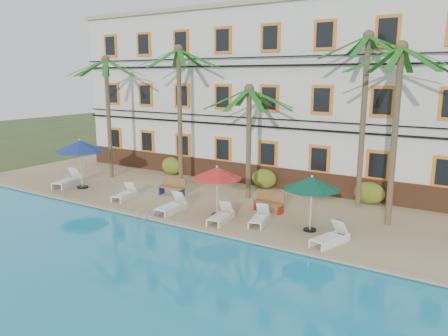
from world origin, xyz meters
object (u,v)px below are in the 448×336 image
Objects in this scene: palm_d at (365,96)px; lounger_c at (172,206)px; umbrella_blue at (80,146)px; lounger_d at (221,216)px; palm_a at (108,99)px; palm_c at (249,123)px; palm_b at (179,96)px; lounger_e at (260,218)px; lounger_f at (331,237)px; bench_left at (172,186)px; palm_e at (397,108)px; umbrella_green at (312,183)px; umbrella_red at (217,173)px; lounger_b at (125,194)px; lounger_a at (69,180)px; bench_right at (269,202)px; pool_ladder at (145,218)px.

palm_d reaches higher than lounger_c.
lounger_d is (9.78, -0.73, -2.13)m from umbrella_blue.
palm_a is 9.58m from palm_c.
lounger_c is at bearing -114.04° from palm_c.
lounger_e is at bearing -28.25° from palm_b.
palm_c is 3.15× the size of lounger_f.
palm_d is 10.60m from bench_left.
palm_b reaches higher than palm_e.
lounger_e is (-2.16, -0.29, -1.74)m from umbrella_green.
palm_a is 0.90× the size of palm_d.
lounger_b is (-5.53, -0.20, -1.72)m from umbrella_red.
lounger_a is 1.42× the size of bench_right.
umbrella_blue is 9.21m from umbrella_red.
umbrella_blue is at bearing 179.11° from umbrella_red.
bench_left is at bearing 165.32° from lounger_e.
umbrella_green reaches higher than bench_right.
palm_b is 5.33m from bench_left.
pool_ladder is at bearing -141.31° from umbrella_red.
bench_left is at bearing -154.44° from palm_c.
palm_c reaches higher than bench_left.
lounger_c reaches higher than lounger_d.
palm_d is 8.56m from lounger_d.
pool_ladder is at bearing -66.52° from palm_b.
palm_a is at bearing 167.00° from lounger_f.
umbrella_green is at bearing 1.29° from lounger_a.
palm_c is at bearing 65.96° from lounger_c.
lounger_f is (14.67, -0.73, -2.12)m from umbrella_blue.
lounger_b is 0.95× the size of lounger_f.
lounger_b is 7.67m from lounger_e.
lounger_a is (-1.03, -0.11, -2.07)m from umbrella_blue.
bench_right is at bearing 1.91° from bench_left.
lounger_f is 8.13m from pool_ladder.
bench_left is (-4.49, 2.23, 0.21)m from lounger_d.
bench_right reaches higher than lounger_c.
palm_c is at bearing 102.39° from lounger_d.
umbrella_red is 10.36m from lounger_a.
palm_b is 10.64× the size of pool_ladder.
umbrella_green is (4.29, 0.36, 0.02)m from umbrella_red.
lounger_a reaches higher than lounger_c.
palm_c is 3.90m from umbrella_red.
palm_a reaches higher than lounger_a.
umbrella_blue is at bearing -164.11° from bench_left.
bench_right is at bearing 65.11° from lounger_d.
palm_b is at bearing 43.19° from umbrella_blue.
bench_right is (6.83, -2.13, -4.65)m from palm_b.
bench_right is at bearing -37.75° from palm_c.
palm_a is at bearing 143.68° from lounger_b.
palm_e reaches higher than lounger_a.
pool_ladder is at bearing -107.77° from lounger_c.
palm_a is 4.24× the size of lounger_b.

